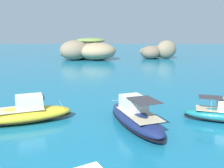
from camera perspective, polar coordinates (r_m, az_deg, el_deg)
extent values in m
ellipsoid|color=#756651|center=(87.70, -2.51, 7.36)|extent=(8.89, 8.52, 5.34)
ellipsoid|color=#9E8966|center=(88.30, -3.47, 7.62)|extent=(14.00, 13.48, 6.09)
ellipsoid|color=#84755B|center=(88.34, -8.66, 7.79)|extent=(14.01, 13.78, 6.93)
ellipsoid|color=#756651|center=(92.16, -7.83, 7.14)|extent=(17.69, 17.03, 4.24)
ellipsoid|color=olive|center=(91.62, -5.03, 10.05)|extent=(10.54, 9.58, 1.87)
ellipsoid|color=#84755B|center=(94.63, 12.51, 7.85)|extent=(10.31, 9.71, 6.74)
ellipsoid|color=#756651|center=(92.18, 8.99, 7.31)|extent=(9.07, 8.65, 4.89)
ellipsoid|color=#9E8966|center=(96.35, 9.39, 7.40)|extent=(11.89, 10.58, 4.60)
ellipsoid|color=yellow|center=(28.39, -19.49, -6.76)|extent=(10.26, 6.50, 1.68)
ellipsoid|color=black|center=(28.51, -19.44, -7.49)|extent=(10.46, 6.63, 0.20)
cube|color=#C6B793|center=(28.18, -21.10, -5.50)|extent=(5.98, 4.40, 0.06)
cube|color=silver|center=(27.99, -18.68, -3.90)|extent=(3.35, 2.97, 1.38)
cube|color=#2D4756|center=(28.03, -15.84, -3.40)|extent=(1.02, 1.90, 0.73)
cylinder|color=silver|center=(28.43, -11.83, -4.40)|extent=(0.82, 1.93, 0.04)
ellipsoid|color=#19727A|center=(29.73, 24.48, -6.60)|extent=(8.63, 4.60, 1.41)
ellipsoid|color=black|center=(29.83, 24.43, -7.18)|extent=(8.81, 4.69, 0.17)
cube|color=#C6B793|center=(29.47, 23.38, -5.45)|extent=(4.95, 3.25, 0.06)
cube|color=#333338|center=(29.04, 21.98, -2.87)|extent=(2.91, 2.53, 0.04)
cylinder|color=silver|center=(30.04, 21.74, -3.68)|extent=(0.03, 0.03, 1.32)
cylinder|color=silver|center=(28.37, 22.02, -4.59)|extent=(0.03, 0.03, 1.32)
ellipsoid|color=navy|center=(25.73, 5.45, -7.94)|extent=(6.70, 10.78, 1.76)
ellipsoid|color=black|center=(25.87, 5.43, -8.77)|extent=(6.83, 11.00, 0.21)
cube|color=#C6B793|center=(24.83, 6.26, -6.88)|extent=(4.55, 6.27, 0.06)
cube|color=silver|center=(25.71, 5.01, -4.42)|extent=(3.09, 3.50, 1.45)
cube|color=#2D4756|center=(26.96, 3.69, -3.31)|extent=(2.00, 1.04, 0.77)
cylinder|color=silver|center=(28.97, 2.02, -3.69)|extent=(2.04, 0.83, 0.04)
cube|color=#333338|center=(23.46, 7.48, -3.79)|extent=(3.40, 3.78, 0.04)
cylinder|color=silver|center=(23.23, 5.03, -6.03)|extent=(0.03, 0.03, 1.66)
cylinder|color=silver|center=(24.20, 9.72, -5.41)|extent=(0.03, 0.03, 1.66)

